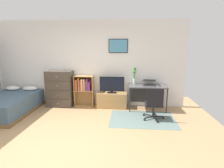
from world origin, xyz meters
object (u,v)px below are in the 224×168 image
Objects in this scene: tv_stand at (112,100)px; dresser at (60,89)px; computer_mouse at (160,86)px; bamboo_vase at (134,76)px; bed at (8,104)px; television at (112,85)px; bookshelf at (83,88)px; desk at (147,89)px; laptop at (150,83)px; office_chair at (154,103)px.

dresser is at bearing -179.48° from tv_stand.
bamboo_vase reaches higher than computer_mouse.
bed is 3.02m from tv_stand.
dresser is 10.95× the size of computer_mouse.
tv_stand is 0.49m from television.
tv_stand is at bearing 13.35° from bed.
tv_stand is (0.92, -0.04, -0.36)m from bookshelf.
bamboo_vase is (-0.74, 0.26, 0.24)m from computer_mouse.
dresser is 1.02× the size of desk.
television reaches higher than computer_mouse.
desk is 2.52× the size of laptop.
office_chair is at bearing -3.71° from bed.
dresser reaches higher than bookshelf.
tv_stand is 2.10× the size of laptop.
dresser is 2.82m from laptop.
bed is at bearing 178.64° from office_chair.
bookshelf reaches higher than laptop.
computer_mouse is (3.09, -0.12, 0.19)m from dresser.
tv_stand is at bearing -176.16° from laptop.
bookshelf is 2.23× the size of laptop.
dresser reaches higher than bed.
laptop is (2.81, 0.03, 0.24)m from dresser.
dresser is 2.16× the size of bamboo_vase.
bookshelf is at bearing 177.25° from tv_stand.
tv_stand is at bearing 174.50° from computer_mouse.
laptop reaches higher than computer_mouse.
tv_stand is 1.53m from computer_mouse.
laptop is at bearing 9.40° from bed.
desk is at bearing 95.62° from office_chair.
laptop is at bearing 0.79° from tv_stand.
television is 0.69× the size of desk.
office_chair is (2.09, -0.97, -0.14)m from bookshelf.
desk is at bearing -146.08° from laptop.
office_chair is at bearing -24.87° from bookshelf.
bookshelf is 1.06× the size of tv_stand.
laptop is (1.15, 0.04, 0.08)m from television.
tv_stand is 8.89× the size of computer_mouse.
tv_stand is 1.03m from bamboo_vase.
television is at bearing -175.05° from laptop.
bamboo_vase is (0.69, 0.14, 0.27)m from television.
bed is 2.34× the size of office_chair.
laptop is 0.51m from bamboo_vase.
computer_mouse is at bearing 6.73° from bed.
desk is 0.92m from office_chair.
bookshelf is 2.08m from laptop.
bed is 4.08m from desk.
dresser reaches higher than television.
desk is at bearing -1.12° from tv_stand.
television is 0.89× the size of office_chair.
desk reaches higher than bed.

